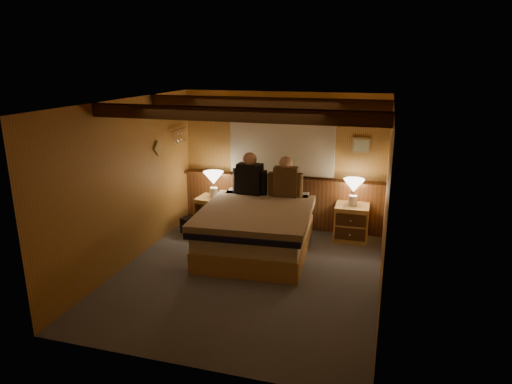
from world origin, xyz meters
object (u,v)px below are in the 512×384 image
at_px(nightstand_right, 351,222).
at_px(duffel_bag, 195,226).
at_px(bed, 257,228).
at_px(person_left, 250,177).
at_px(nightstand_left, 213,213).
at_px(lamp_left, 213,180).
at_px(lamp_right, 354,187).
at_px(person_right, 286,180).

xyz_separation_m(nightstand_right, duffel_bag, (-2.63, -0.47, -0.16)).
relative_size(bed, person_left, 3.01).
height_order(nightstand_left, lamp_left, lamp_left).
xyz_separation_m(bed, nightstand_right, (1.38, 0.91, -0.08)).
height_order(bed, person_left, person_left).
bearing_deg(lamp_left, bed, -37.67).
relative_size(nightstand_left, duffel_bag, 1.11).
bearing_deg(nightstand_right, lamp_left, -178.03).
height_order(bed, lamp_right, lamp_right).
xyz_separation_m(bed, lamp_left, (-1.02, 0.79, 0.52)).
bearing_deg(nightstand_right, nightstand_left, -177.86).
xyz_separation_m(person_left, person_right, (0.61, 0.02, -0.02)).
height_order(bed, lamp_left, lamp_left).
xyz_separation_m(person_left, duffel_bag, (-0.92, -0.27, -0.88)).
bearing_deg(person_left, duffel_bag, -160.40).
distance_m(lamp_left, person_right, 1.31).
bearing_deg(person_right, duffel_bag, -174.38).
xyz_separation_m(person_right, duffel_bag, (-1.53, -0.29, -0.86)).
distance_m(nightstand_right, person_right, 1.32).
height_order(lamp_left, person_right, person_right).
xyz_separation_m(nightstand_right, lamp_left, (-2.40, -0.12, 0.60)).
xyz_separation_m(nightstand_left, person_right, (1.34, -0.06, 0.72)).
distance_m(lamp_right, person_left, 1.73).
height_order(nightstand_left, person_left, person_left).
bearing_deg(person_right, bed, -116.60).
relative_size(lamp_right, person_right, 0.64).
distance_m(lamp_left, duffel_bag, 0.87).
bearing_deg(nightstand_left, duffel_bag, -114.47).
height_order(person_left, duffel_bag, person_left).
distance_m(bed, person_right, 1.00).
distance_m(bed, duffel_bag, 1.34).
relative_size(nightstand_left, nightstand_right, 0.95).
relative_size(nightstand_right, person_left, 0.81).
distance_m(nightstand_right, lamp_right, 0.62).
relative_size(lamp_right, person_left, 0.60).
distance_m(bed, person_left, 1.00).
bearing_deg(bed, person_left, 111.19).
distance_m(person_right, duffel_bag, 1.78).
xyz_separation_m(bed, nightstand_left, (-1.05, 0.78, -0.09)).
xyz_separation_m(bed, duffel_bag, (-1.25, 0.43, -0.23)).
xyz_separation_m(lamp_left, person_right, (1.31, -0.07, 0.11)).
bearing_deg(person_right, lamp_left, 171.95).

